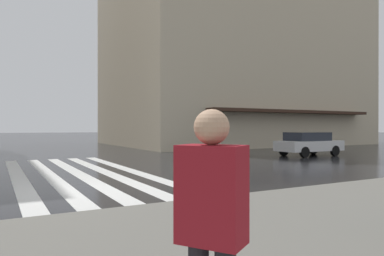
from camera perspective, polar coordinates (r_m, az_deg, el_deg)
The scene contains 5 objects.
ground_plane at distance 10.27m, azimuth -15.44°, elevation -9.50°, with size 220.00×220.00×0.00m, color black.
zebra_crossing at distance 14.22m, azimuth -17.81°, elevation -6.80°, with size 13.00×4.50×0.01m.
haussmann_block_corner at distance 39.24m, azimuth 6.38°, elevation 16.01°, with size 18.12×23.82×25.44m.
car_white at distance 22.53m, azimuth 18.06°, elevation -2.32°, with size 1.85×4.10×1.41m.
pedestrian_in_red_jacket at distance 2.26m, azimuth 3.14°, elevation -14.81°, with size 0.47×0.42×1.68m.
Camera 1 is at (-9.85, 2.36, 1.72)m, focal length 33.53 mm.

